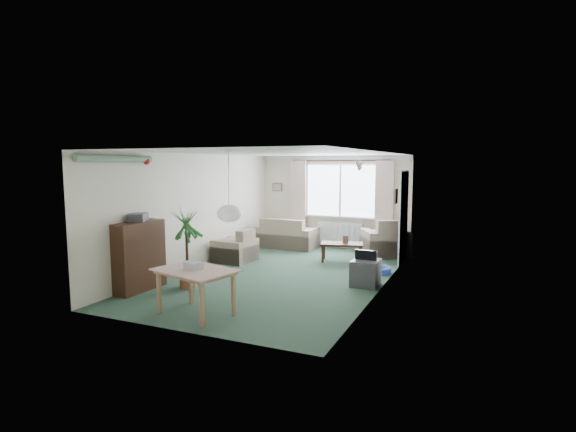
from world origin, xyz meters
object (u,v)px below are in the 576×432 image
at_px(coffee_table, 342,252).
at_px(dining_table, 196,293).
at_px(sofa, 287,233).
at_px(armchair_corner, 385,237).
at_px(armchair_left, 235,245).
at_px(pet_bed, 375,270).
at_px(tv_cube, 366,273).
at_px(bookshelf, 139,256).
at_px(houseplant, 187,248).

xyz_separation_m(coffee_table, dining_table, (-0.91, -4.31, 0.12)).
bearing_deg(sofa, armchair_corner, -179.67).
xyz_separation_m(armchair_left, pet_bed, (3.15, 0.21, -0.31)).
height_order(armchair_corner, dining_table, armchair_corner).
bearing_deg(tv_cube, coffee_table, 119.06).
bearing_deg(armchair_corner, armchair_left, 5.22).
height_order(sofa, bookshelf, bookshelf).
relative_size(dining_table, tv_cube, 2.01).
bearing_deg(pet_bed, dining_table, -117.62).
bearing_deg(tv_cube, pet_bed, 92.89).
height_order(coffee_table, pet_bed, coffee_table).
xyz_separation_m(armchair_corner, pet_bed, (0.17, -1.78, -0.39)).
xyz_separation_m(sofa, coffee_table, (1.81, -1.04, -0.18)).
bearing_deg(sofa, pet_bed, 147.60).
xyz_separation_m(armchair_corner, armchair_left, (-2.98, -1.99, -0.08)).
distance_m(dining_table, pet_bed, 4.01).
bearing_deg(sofa, coffee_table, 151.02).
xyz_separation_m(armchair_corner, houseplant, (-2.65, -4.20, 0.27)).
relative_size(armchair_left, houseplant, 0.58).
distance_m(coffee_table, bookshelf, 4.48).
distance_m(coffee_table, houseplant, 3.74).
relative_size(armchair_corner, bookshelf, 0.83).
height_order(armchair_left, houseplant, houseplant).
bearing_deg(bookshelf, dining_table, -19.80).
relative_size(armchair_corner, armchair_left, 1.22).
xyz_separation_m(armchair_left, houseplant, (0.32, -2.21, 0.35)).
xyz_separation_m(tv_cube, pet_bed, (-0.05, 1.02, -0.17)).
distance_m(armchair_corner, dining_table, 5.58).
bearing_deg(armchair_corner, pet_bed, 67.06).
height_order(bookshelf, pet_bed, bookshelf).
distance_m(coffee_table, tv_cube, 2.05).
relative_size(armchair_left, pet_bed, 1.34).
distance_m(houseplant, dining_table, 1.53).
relative_size(armchair_corner, coffee_table, 1.08).
xyz_separation_m(armchair_corner, coffee_table, (-0.77, -1.01, -0.24)).
bearing_deg(armchair_left, armchair_corner, 127.58).
distance_m(bookshelf, houseplant, 0.82).
height_order(armchair_left, tv_cube, armchair_left).
relative_size(armchair_left, coffee_table, 0.89).
distance_m(armchair_corner, bookshelf, 5.73).
distance_m(armchair_corner, tv_cube, 2.82).
xyz_separation_m(armchair_left, bookshelf, (-0.34, -2.68, 0.24)).
distance_m(sofa, bookshelf, 4.76).
bearing_deg(houseplant, sofa, 88.97).
xyz_separation_m(sofa, armchair_left, (-0.40, -2.01, -0.02)).
distance_m(armchair_left, tv_cube, 3.31).
bearing_deg(coffee_table, armchair_corner, 52.93).
relative_size(coffee_table, tv_cube, 1.79).
height_order(armchair_corner, coffee_table, armchair_corner).
distance_m(sofa, pet_bed, 3.31).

